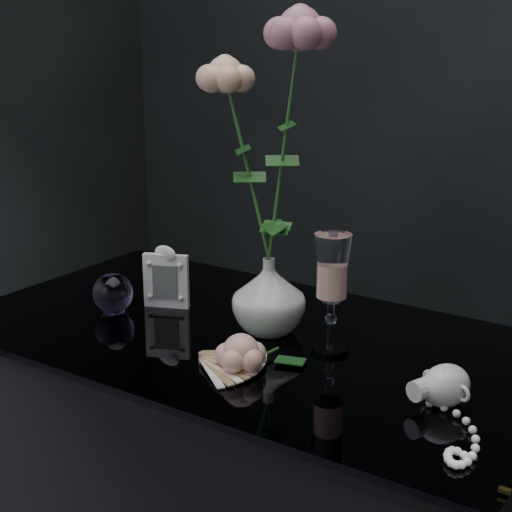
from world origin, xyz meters
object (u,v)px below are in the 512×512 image
Objects in this scene: vase at (269,296)px; picture_frame at (166,276)px; pearl_jar at (446,384)px; paperweight at (113,293)px; wine_glass at (332,294)px; loose_rose at (241,353)px.

picture_frame is (-0.23, -0.00, -0.01)m from vase.
pearl_jar is (0.59, -0.09, -0.03)m from picture_frame.
pearl_jar is (0.65, -0.01, -0.01)m from paperweight.
wine_glass reaches higher than picture_frame.
picture_frame is 0.60m from pearl_jar.
vase is 0.23m from picture_frame.
picture_frame reaches higher than paperweight.
loose_rose is at bearing -51.44° from picture_frame.
wine_glass is 0.18m from loose_rose.
vase is 0.67× the size of wine_glass.
paperweight is 0.43× the size of loose_rose.
pearl_jar is at bearing -18.70° from wine_glass.
picture_frame is 0.33m from loose_rose.
picture_frame is at bearing 177.89° from wine_glass.
wine_glass is at bearing -177.68° from pearl_jar.
pearl_jar is at bearing -1.05° from paperweight.
vase is 0.14m from wine_glass.
picture_frame is at bearing -179.89° from vase.
vase reaches higher than paperweight.
wine_glass reaches higher than pearl_jar.
picture_frame is 1.61× the size of paperweight.
paperweight is at bearing -151.62° from picture_frame.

